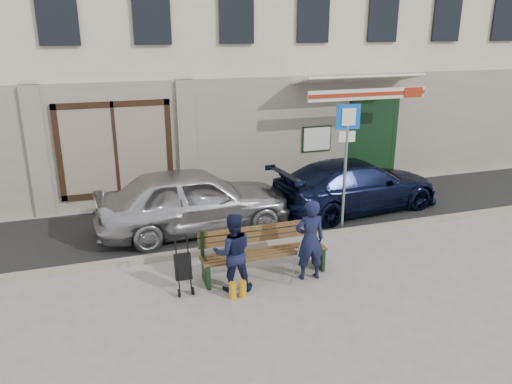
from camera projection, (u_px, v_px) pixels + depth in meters
name	position (u px, v px, depth m)	size (l,w,h in m)	color
ground	(311.00, 274.00, 9.49)	(80.00, 80.00, 0.00)	#9E9991
asphalt_lane	(259.00, 217.00, 12.28)	(60.00, 3.20, 0.01)	#282828
curb	(283.00, 240.00, 10.82)	(60.00, 0.18, 0.12)	#9E9384
building	(205.00, 9.00, 15.53)	(20.00, 8.27, 10.00)	beige
car_silver	(194.00, 200.00, 11.28)	(1.77, 4.39, 1.50)	#B4B4B9
car_navy	(356.00, 185.00, 12.66)	(1.81, 4.46, 1.29)	black
parking_sign	(346.00, 147.00, 10.87)	(0.54, 0.11, 2.91)	gray
bench	(262.00, 253.00, 9.32)	(2.40, 1.17, 0.98)	brown
man	(310.00, 240.00, 9.11)	(0.56, 0.37, 1.55)	#131936
woman	(233.00, 252.00, 8.73)	(0.70, 0.55, 1.44)	#141937
stroller	(183.00, 268.00, 8.76)	(0.30, 0.42, 1.01)	black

